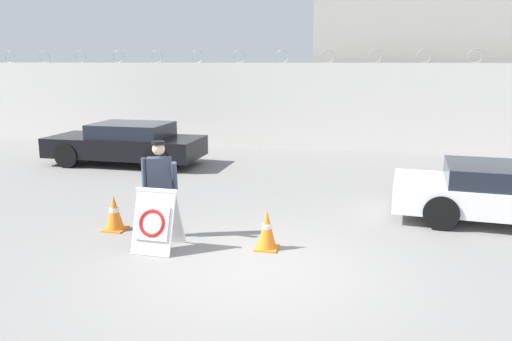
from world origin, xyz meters
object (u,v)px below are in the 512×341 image
barricade_sign (156,220)px  traffic_cone_mid (114,213)px  traffic_cone_near (267,229)px  security_guard (160,185)px  parked_car_front_coupe (127,143)px

barricade_sign → traffic_cone_mid: size_ratio=1.56×
traffic_cone_near → traffic_cone_mid: 2.92m
security_guard → parked_car_front_coupe: security_guard is taller
traffic_cone_mid → barricade_sign: bearing=-32.1°
barricade_sign → security_guard: security_guard is taller
traffic_cone_mid → parked_car_front_coupe: parked_car_front_coupe is taller
traffic_cone_near → parked_car_front_coupe: 8.02m
parked_car_front_coupe → traffic_cone_mid: bearing=115.3°
barricade_sign → traffic_cone_mid: bearing=149.4°
traffic_cone_near → barricade_sign: bearing=-166.5°
barricade_sign → security_guard: size_ratio=0.60×
traffic_cone_near → security_guard: bearing=174.6°
barricade_sign → parked_car_front_coupe: bearing=122.2°
barricade_sign → security_guard: 0.77m
traffic_cone_near → parked_car_front_coupe: bearing=133.1°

